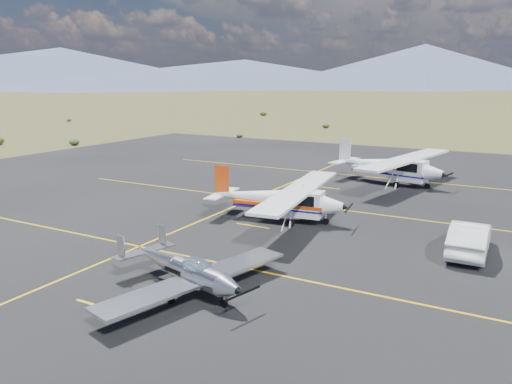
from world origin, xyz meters
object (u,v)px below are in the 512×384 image
Objects in this scene: aircraft_low_wing at (187,270)px; aircraft_cessna at (279,198)px; sedan at (469,238)px; aircraft_plain at (390,165)px.

aircraft_cessna reaches higher than aircraft_low_wing.
sedan is (9.89, -0.86, -0.52)m from aircraft_cessna.
aircraft_low_wing is 0.64× the size of aircraft_plain.
aircraft_cessna is 0.90× the size of aircraft_plain.
aircraft_cessna is 13.16m from aircraft_plain.
sedan is (7.03, -13.71, -0.65)m from aircraft_plain.
aircraft_low_wing is 12.71m from sedan.
aircraft_plain is (1.59, 23.05, 0.57)m from aircraft_low_wing.
aircraft_low_wing is at bearing 46.06° from sedan.
aircraft_cessna is (-1.26, 10.20, 0.43)m from aircraft_low_wing.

